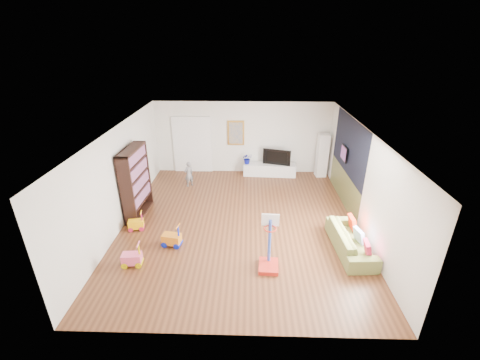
{
  "coord_description": "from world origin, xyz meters",
  "views": [
    {
      "loc": [
        0.24,
        -7.79,
        4.9
      ],
      "look_at": [
        0.0,
        0.4,
        1.15
      ],
      "focal_mm": 24.0,
      "sensor_mm": 36.0,
      "label": 1
    }
  ],
  "objects_px": {
    "sofa": "(351,240)",
    "basketball_hoop": "(269,244)",
    "media_console": "(269,169)",
    "bookshelf": "(136,182)"
  },
  "relations": [
    {
      "from": "media_console",
      "to": "bookshelf",
      "type": "bearing_deg",
      "value": -140.48
    },
    {
      "from": "basketball_hoop",
      "to": "media_console",
      "type": "bearing_deg",
      "value": 90.17
    },
    {
      "from": "sofa",
      "to": "basketball_hoop",
      "type": "height_order",
      "value": "basketball_hoop"
    },
    {
      "from": "basketball_hoop",
      "to": "sofa",
      "type": "bearing_deg",
      "value": 23.45
    },
    {
      "from": "sofa",
      "to": "media_console",
      "type": "bearing_deg",
      "value": 17.57
    },
    {
      "from": "sofa",
      "to": "bookshelf",
      "type": "bearing_deg",
      "value": 71.22
    },
    {
      "from": "sofa",
      "to": "basketball_hoop",
      "type": "relative_size",
      "value": 1.45
    },
    {
      "from": "media_console",
      "to": "sofa",
      "type": "relative_size",
      "value": 1.02
    },
    {
      "from": "bookshelf",
      "to": "basketball_hoop",
      "type": "relative_size",
      "value": 1.55
    },
    {
      "from": "media_console",
      "to": "sofa",
      "type": "xyz_separation_m",
      "value": [
        1.75,
        -4.58,
        0.05
      ]
    }
  ]
}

